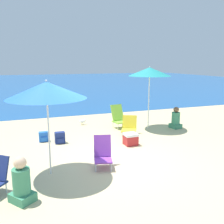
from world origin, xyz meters
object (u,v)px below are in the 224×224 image
object	(u,v)px
beach_chair_purple	(103,152)
backpack_blue	(43,137)
beach_chair_yellow	(129,126)
beach_umbrella_teal	(150,72)
backpack_navy	(60,138)
beach_umbrella_blue	(47,90)
beach_chair_lime	(118,117)
cooler_box	(130,139)
person_seated_far	(22,183)
person_seated_near	(176,119)
seagull	(83,121)

from	to	relation	value
beach_chair_purple	backpack_blue	world-z (taller)	beach_chair_purple
beach_chair_yellow	beach_chair_purple	size ratio (longest dim) A/B	1.00
beach_umbrella_teal	backpack_navy	bearing A→B (deg)	-168.54
beach_umbrella_blue	beach_chair_yellow	bearing A→B (deg)	37.86
beach_chair_lime	cooler_box	world-z (taller)	beach_chair_lime
beach_chair_purple	beach_chair_lime	bearing A→B (deg)	77.32
person_seated_far	backpack_blue	bearing A→B (deg)	42.08
person_seated_far	backpack_blue	distance (m)	3.45
backpack_navy	cooler_box	bearing A→B (deg)	-24.01
person_seated_far	beach_umbrella_blue	bearing A→B (deg)	21.22
beach_chair_yellow	beach_chair_purple	distance (m)	2.83
beach_chair_purple	person_seated_far	bearing A→B (deg)	-137.40
beach_umbrella_blue	beach_chair_yellow	size ratio (longest dim) A/B	2.84
beach_umbrella_teal	cooler_box	bearing A→B (deg)	-132.59
person_seated_near	seagull	world-z (taller)	person_seated_near
beach_umbrella_teal	beach_chair_purple	world-z (taller)	beach_umbrella_teal
seagull	person_seated_near	bearing A→B (deg)	-28.32
person_seated_near	cooler_box	size ratio (longest dim) A/B	2.13
person_seated_far	seagull	world-z (taller)	person_seated_far
person_seated_near	seagull	xyz separation A→B (m)	(-3.14, 1.69, -0.19)
beach_chair_yellow	beach_umbrella_blue	bearing A→B (deg)	-112.87
cooler_box	beach_chair_yellow	bearing A→B (deg)	67.97
beach_umbrella_blue	beach_chair_yellow	world-z (taller)	beach_umbrella_blue
beach_umbrella_teal	beach_chair_yellow	world-z (taller)	beach_umbrella_teal
beach_chair_purple	beach_chair_lime	distance (m)	3.62
beach_chair_purple	backpack_navy	xyz separation A→B (m)	(-0.68, 2.08, -0.18)
beach_umbrella_blue	backpack_navy	bearing A→B (deg)	75.87
beach_umbrella_blue	beach_chair_purple	world-z (taller)	beach_umbrella_blue
beach_chair_purple	cooler_box	bearing A→B (deg)	58.55
cooler_box	beach_chair_purple	bearing A→B (deg)	-136.34
beach_umbrella_blue	beach_chair_lime	distance (m)	4.54
beach_umbrella_teal	cooler_box	distance (m)	2.84
beach_chair_lime	backpack_navy	distance (m)	2.63
beach_umbrella_blue	person_seated_near	distance (m)	5.60
beach_chair_yellow	backpack_navy	size ratio (longest dim) A/B	2.08
beach_chair_lime	backpack_navy	world-z (taller)	beach_chair_lime
beach_chair_purple	beach_chair_lime	size ratio (longest dim) A/B	0.86
person_seated_far	backpack_navy	distance (m)	3.23
beach_umbrella_blue	beach_chair_lime	world-z (taller)	beach_umbrella_blue
seagull	person_seated_far	bearing A→B (deg)	-114.70
beach_chair_lime	cooler_box	xyz separation A→B (m)	(-0.41, -2.00, -0.24)
backpack_blue	person_seated_near	bearing A→B (deg)	-0.67
person_seated_near	cooler_box	world-z (taller)	person_seated_near
beach_chair_lime	cooler_box	bearing A→B (deg)	-110.06
backpack_navy	person_seated_far	bearing A→B (deg)	-110.32
beach_chair_purple	cooler_box	size ratio (longest dim) A/B	1.93
beach_chair_yellow	person_seated_far	distance (m)	4.75
beach_chair_purple	backpack_blue	distance (m)	2.69
beach_umbrella_blue	person_seated_near	xyz separation A→B (m)	(4.84, 2.36, -1.53)
beach_chair_lime	person_seated_near	size ratio (longest dim) A/B	1.05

